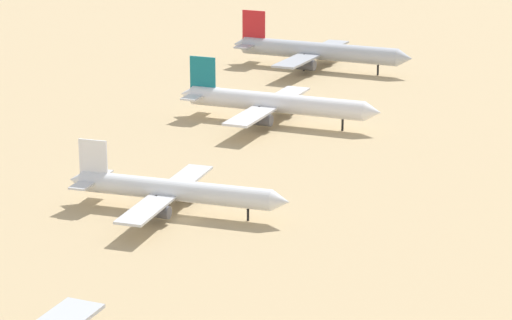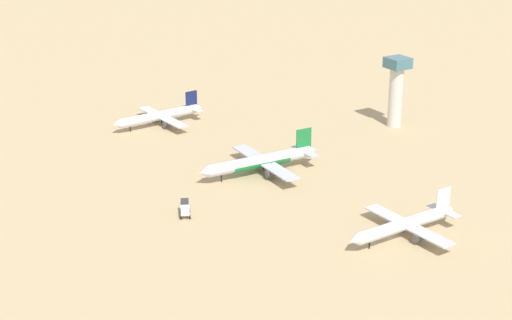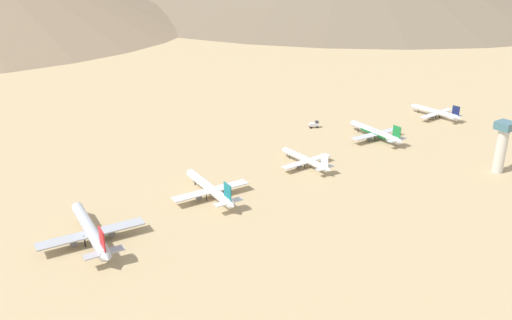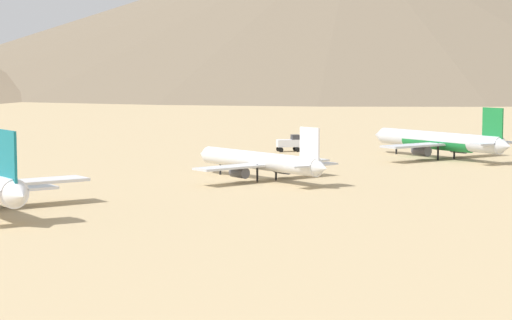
% 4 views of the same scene
% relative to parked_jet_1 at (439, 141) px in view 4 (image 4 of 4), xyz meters
% --- Properties ---
extents(ground_plane, '(1800.00, 1800.00, 0.00)m').
position_rel_parked_jet_1_xyz_m(ground_plane, '(-5.25, 51.77, -3.80)').
color(ground_plane, tan).
extents(parked_jet_1, '(39.58, 32.11, 11.43)m').
position_rel_parked_jet_1_xyz_m(parked_jet_1, '(0.00, 0.00, 0.00)').
color(parked_jet_1, silver).
rests_on(parked_jet_1, ground).
extents(parked_jet_2, '(34.28, 27.82, 9.89)m').
position_rel_parked_jet_1_xyz_m(parked_jet_2, '(-7.87, 54.05, -0.47)').
color(parked_jet_2, silver).
rests_on(parked_jet_2, ground).
extents(service_truck, '(4.55, 5.70, 3.90)m').
position_rel_parked_jet_1_xyz_m(service_truck, '(32.46, 14.84, -1.72)').
color(service_truck, silver).
rests_on(service_truck, ground).
extents(desert_hill_1, '(814.45, 814.45, 133.70)m').
position_rel_parked_jet_1_xyz_m(desert_hill_1, '(496.08, -433.29, 63.05)').
color(desert_hill_1, '#70604C').
rests_on(desert_hill_1, ground).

